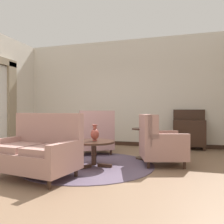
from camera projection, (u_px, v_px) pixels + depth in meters
The scene contains 11 objects.
ground at pixel (82, 169), 4.27m from camera, with size 9.04×9.04×0.00m, color #896B51.
wall_back at pixel (122, 93), 7.26m from camera, with size 6.61×0.08×3.32m, color silver.
baseboard_back at pixel (121, 143), 7.21m from camera, with size 6.45×0.03×0.12m, color #382319.
area_rug at pixel (88, 165), 4.55m from camera, with size 2.63×2.63×0.01m, color #5B4C60.
coffee_table at pixel (94, 146), 4.39m from camera, with size 0.81×0.81×0.50m.
porcelain_vase at pixel (95, 134), 4.40m from camera, with size 0.16×0.16×0.31m.
settee at pixel (37, 151), 3.74m from camera, with size 1.49×1.02×1.04m.
armchair_foreground_right at pixel (158, 143), 4.58m from camera, with size 1.04×1.04×1.01m.
armchair_near_window at pixel (96, 136), 5.74m from camera, with size 1.16×1.19×1.09m.
side_table at pixel (143, 141), 5.11m from camera, with size 0.48×0.48×0.69m.
sideboard at pixel (189, 132), 6.42m from camera, with size 0.87×0.37×1.12m.
Camera 1 is at (1.73, -3.94, 1.07)m, focal length 36.69 mm.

